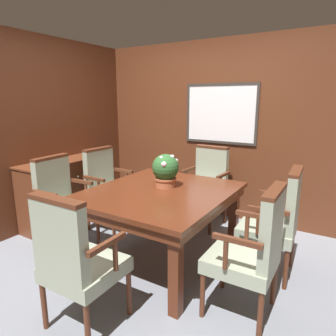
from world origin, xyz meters
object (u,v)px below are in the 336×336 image
(chair_head_far, at_px, (207,183))
(chair_left_near, at_px, (62,200))
(chair_head_near, at_px, (76,258))
(sideboard_cabinet, at_px, (69,191))
(chair_right_near, at_px, (253,248))
(chair_right_far, at_px, (277,219))
(potted_plant, at_px, (166,170))
(dining_table, at_px, (160,199))
(chair_left_far, at_px, (107,186))

(chair_head_far, distance_m, chair_left_near, 1.84)
(chair_head_near, distance_m, sideboard_cabinet, 2.13)
(chair_left_near, bearing_deg, chair_right_near, -93.12)
(chair_right_far, height_order, sideboard_cabinet, chair_right_far)
(chair_right_far, bearing_deg, chair_left_near, -75.29)
(chair_right_far, bearing_deg, potted_plant, -81.80)
(chair_right_near, distance_m, chair_left_near, 2.12)
(chair_right_near, xyz_separation_m, sideboard_cabinet, (-2.67, 0.54, -0.13))
(chair_head_near, bearing_deg, chair_right_far, -125.92)
(chair_right_far, distance_m, potted_plant, 1.18)
(chair_right_far, bearing_deg, dining_table, -74.97)
(chair_right_near, height_order, sideboard_cabinet, chair_right_near)
(chair_head_far, height_order, chair_left_near, same)
(chair_head_far, bearing_deg, chair_left_near, -121.96)
(chair_right_far, relative_size, potted_plant, 3.03)
(chair_head_near, bearing_deg, chair_head_far, -90.18)
(chair_right_near, relative_size, chair_right_far, 1.00)
(chair_left_far, bearing_deg, chair_head_near, -142.47)
(dining_table, bearing_deg, sideboard_cabinet, 172.82)
(chair_left_far, bearing_deg, sideboard_cabinet, 104.68)
(chair_right_near, xyz_separation_m, chair_head_near, (-1.02, -0.80, 0.00))
(chair_right_far, relative_size, sideboard_cabinet, 0.79)
(chair_right_near, xyz_separation_m, chair_left_near, (-2.12, -0.02, 0.00))
(chair_right_near, height_order, potted_plant, potted_plant)
(chair_left_near, bearing_deg, potted_plant, -69.13)
(potted_plant, bearing_deg, chair_right_far, 11.67)
(chair_left_near, relative_size, chair_left_far, 1.00)
(potted_plant, bearing_deg, chair_head_near, -87.92)
(chair_head_far, xyz_separation_m, chair_left_far, (-1.05, -0.80, 0.00))
(chair_head_far, relative_size, chair_head_near, 1.00)
(chair_head_near, xyz_separation_m, potted_plant, (-0.05, 1.26, 0.38))
(dining_table, bearing_deg, chair_head_near, -88.68)
(chair_head_far, distance_m, chair_left_far, 1.32)
(dining_table, distance_m, chair_right_near, 1.10)
(chair_left_near, height_order, chair_left_far, same)
(chair_right_near, xyz_separation_m, chair_left_far, (-2.09, 0.67, 0.00))
(chair_right_far, bearing_deg, chair_head_far, -129.64)
(dining_table, bearing_deg, chair_right_near, -17.62)
(chair_head_far, relative_size, chair_left_far, 1.00)
(dining_table, xyz_separation_m, chair_head_near, (0.03, -1.13, -0.11))
(sideboard_cabinet, bearing_deg, chair_right_far, 3.26)
(chair_left_near, distance_m, sideboard_cabinet, 0.79)
(dining_table, xyz_separation_m, chair_left_near, (-1.08, -0.35, -0.11))
(chair_right_near, height_order, chair_right_far, same)
(chair_left_near, relative_size, potted_plant, 3.03)
(sideboard_cabinet, bearing_deg, chair_right_near, -11.35)
(chair_right_near, relative_size, chair_left_far, 1.00)
(chair_head_far, bearing_deg, potted_plant, -87.22)
(chair_right_near, bearing_deg, chair_head_near, -52.62)
(dining_table, distance_m, chair_head_far, 1.15)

